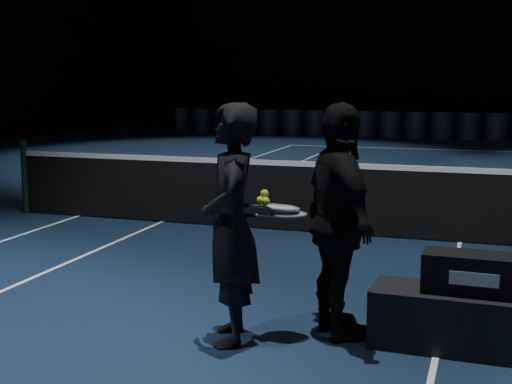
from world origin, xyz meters
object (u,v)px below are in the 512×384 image
racket_bag (475,274)px  player_b (339,222)px  racket_upper (281,208)px  racket_lower (289,215)px  player_a (231,225)px  player_bench (472,322)px  tennis_balls (263,199)px

racket_bag → player_b: (-1.03, -0.02, 0.33)m
player_b → racket_upper: (-0.43, -0.15, 0.12)m
player_b → racket_upper: 0.47m
player_b → racket_lower: 0.41m
player_a → player_bench: bearing=81.3°
racket_upper → player_bench: bearing=-22.2°
player_bench → player_b: player_b is taller
player_a → racket_lower: size_ratio=2.73×
racket_lower → tennis_balls: tennis_balls is taller
player_bench → tennis_balls: tennis_balls is taller
player_b → tennis_balls: bearing=80.7°
tennis_balls → player_a: bearing=-154.0°
player_bench → player_a: bearing=-166.4°
player_a → racket_upper: bearing=100.1°
racket_bag → tennis_balls: 1.67m
tennis_balls → player_b: bearing=24.4°
player_bench → racket_upper: racket_upper is taller
player_a → tennis_balls: (0.23, 0.11, 0.20)m
player_bench → racket_bag: (-0.00, 0.00, 0.38)m
racket_upper → racket_lower: bearing=-42.7°
player_a → racket_lower: player_a is taller
player_a → player_b: bearing=94.4°
player_b → tennis_balls: size_ratio=15.49×
player_b → racket_upper: bearing=76.1°
player_bench → racket_bag: 0.38m
racket_bag → racket_lower: 1.46m
player_a → racket_upper: player_a is taller
player_bench → racket_lower: bearing=-170.6°
player_b → racket_lower: bearing=81.2°
player_b → tennis_balls: player_b is taller
racket_bag → tennis_balls: tennis_balls is taller
player_a → player_b: same height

